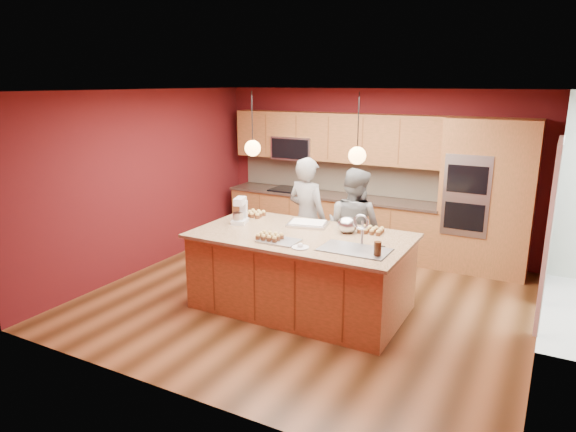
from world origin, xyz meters
The scene contains 24 objects.
floor centered at (0.00, 0.00, 0.00)m, with size 5.50×5.50×0.00m, color #3F2510.
ceiling centered at (0.00, 0.00, 2.70)m, with size 5.50×5.50×0.00m, color silver.
wall_back centered at (0.00, 2.50, 1.35)m, with size 5.50×5.50×0.00m, color #541215.
wall_front centered at (0.00, -2.50, 1.35)m, with size 5.50×5.50×0.00m, color #541215.
wall_left centered at (-2.75, 0.00, 1.35)m, with size 5.00×5.00×0.00m, color #541215.
wall_right centered at (2.75, 0.00, 1.35)m, with size 5.00×5.00×0.00m, color #541215.
cabinet_run centered at (-0.68, 2.25, 0.98)m, with size 3.74×0.64×2.30m.
oven_column centered at (1.85, 2.19, 1.15)m, with size 1.30×0.62×2.30m.
doorway_trim centered at (2.73, 0.80, 1.05)m, with size 0.08×1.11×2.20m, color white, non-canonical shape.
pendant_left centered at (-0.66, -0.27, 2.00)m, with size 0.20×0.20×0.80m.
pendant_right centered at (0.72, -0.27, 2.00)m, with size 0.20×0.20×0.80m.
island centered at (0.05, -0.27, 0.50)m, with size 2.66×1.49×1.36m.
person_left centered at (-0.38, 0.73, 0.89)m, with size 0.65×0.43×1.78m, color black.
person_right centered at (0.33, 0.73, 0.84)m, with size 0.82×0.64×1.68m, color slate.
stand_mixer centered at (-0.92, -0.20, 1.13)m, with size 0.24×0.29×0.35m.
sheet_cake centered at (-0.08, 0.14, 1.00)m, with size 0.58×0.48×0.05m.
cooling_rack centered at (-0.07, -0.67, 0.99)m, with size 0.46×0.33×0.02m, color #9FA1A6.
mixing_bowl centered at (0.50, 0.06, 1.08)m, with size 0.25×0.25×0.22m, color silver.
plate centered at (0.27, -0.77, 0.99)m, with size 0.20×0.20×0.01m, color silver.
tumbler centered at (1.12, -0.62, 1.06)m, with size 0.08×0.08×0.16m, color #311A0D.
phone centered at (1.04, -0.29, 0.98)m, with size 0.11×0.06×0.01m, color black.
cupcakes_left centered at (-0.93, 0.20, 1.02)m, with size 0.26×0.26×0.08m, color tan, non-canonical shape.
cupcakes_rack centered at (-0.19, -0.68, 1.03)m, with size 0.31×0.23×0.07m, color tan, non-canonical shape.
cupcakes_right centered at (0.76, 0.20, 1.01)m, with size 0.32×0.24×0.07m, color tan, non-canonical shape.
Camera 1 is at (2.76, -5.70, 2.81)m, focal length 32.00 mm.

